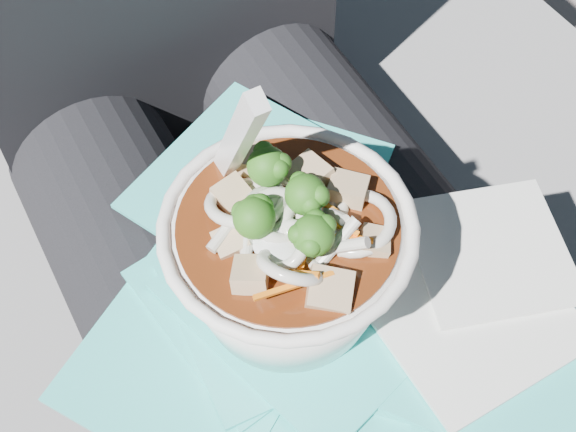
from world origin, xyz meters
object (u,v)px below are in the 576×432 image
udon_bowl (288,252)px  plastic_bag (304,289)px  stone_ledge (237,323)px  person_body (247,207)px  lap (298,301)px

udon_bowl → plastic_bag: bearing=9.5°
stone_ledge → plastic_bag: plastic_bag is taller
stone_ledge → udon_bowl: size_ratio=4.80×
person_body → udon_bowl: 0.18m
lap → plastic_bag: bearing=-114.4°
stone_ledge → udon_bowl: udon_bowl is taller
plastic_bag → person_body: bearing=83.3°
person_body → plastic_bag: (-0.01, -0.12, 0.06)m
lap → person_body: 0.10m
stone_ledge → udon_bowl: 0.50m
stone_ledge → plastic_bag: bearing=-94.6°
lap → person_body: person_body is taller
stone_ledge → plastic_bag: size_ratio=2.42×
person_body → udon_bowl: bearing=-103.1°
lap → udon_bowl: udon_bowl is taller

